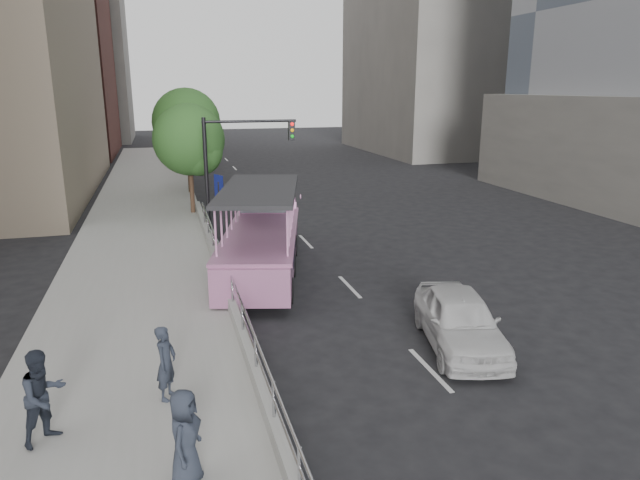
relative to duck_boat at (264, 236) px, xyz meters
The scene contains 15 objects.
ground 7.12m from the duck_boat, 78.77° to the right, with size 160.00×160.00×0.00m, color black.
sidewalk 5.47m from the duck_boat, 144.62° to the left, with size 5.50×80.00×0.30m, color #969691.
kerb_wall 5.24m from the duck_boat, 109.72° to the right, with size 0.24×30.00×0.36m, color #A6A6A1.
guardrail 5.19m from the duck_boat, 109.72° to the right, with size 0.07×22.00×0.71m.
duck_boat is the anchor object (origin of this frame).
car 8.73m from the duck_boat, 65.37° to the right, with size 1.73×4.29×1.46m, color silver.
pedestrian_near 9.75m from the duck_boat, 111.69° to the right, with size 0.57×0.38×1.57m, color #262B37.
pedestrian_mid 11.49m from the duck_boat, 119.80° to the right, with size 0.86×0.67×1.76m, color #262B37.
pedestrian_far 12.26m from the duck_boat, 105.87° to the right, with size 0.79×0.52×1.62m, color #262B37.
parking_sign 3.33m from the duck_boat, 112.68° to the left, with size 0.30×0.64×3.06m.
traffic_signal 6.08m from the duck_boat, 93.44° to the left, with size 4.20×0.32×5.20m.
street_tree_near 9.61m from the duck_boat, 102.08° to the left, with size 3.52×3.52×5.72m.
street_tree_far 15.46m from the duck_boat, 96.58° to the left, with size 3.97×3.97×6.45m.
midrise_brick 45.90m from the duck_boat, 112.03° to the left, with size 18.00×16.00×26.00m, color brown.
midrise_stone_b 59.61m from the duck_boat, 104.37° to the left, with size 16.00×14.00×20.00m, color gray.
Camera 1 is at (-4.78, -13.07, 6.46)m, focal length 32.00 mm.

